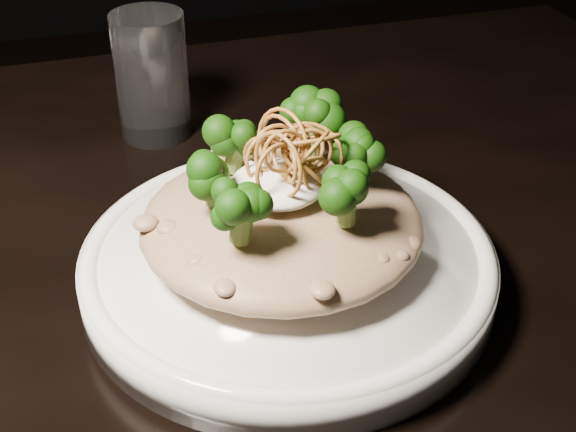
# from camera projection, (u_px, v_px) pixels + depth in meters

# --- Properties ---
(table) EXTENTS (1.10, 0.80, 0.75)m
(table) POSITION_uv_depth(u_px,v_px,m) (176.00, 361.00, 0.59)
(table) COLOR black
(table) RESTS_ON ground
(plate) EXTENTS (0.27, 0.27, 0.03)m
(plate) POSITION_uv_depth(u_px,v_px,m) (288.00, 267.00, 0.53)
(plate) COLOR white
(plate) RESTS_ON table
(risotto) EXTENTS (0.18, 0.18, 0.04)m
(risotto) POSITION_uv_depth(u_px,v_px,m) (282.00, 223.00, 0.51)
(risotto) COLOR brown
(risotto) RESTS_ON plate
(broccoli) EXTENTS (0.13, 0.13, 0.05)m
(broccoli) POSITION_uv_depth(u_px,v_px,m) (286.00, 162.00, 0.49)
(broccoli) COLOR black
(broccoli) RESTS_ON risotto
(cheese) EXTENTS (0.06, 0.06, 0.02)m
(cheese) POSITION_uv_depth(u_px,v_px,m) (277.00, 184.00, 0.50)
(cheese) COLOR white
(cheese) RESTS_ON risotto
(shallots) EXTENTS (0.06, 0.06, 0.04)m
(shallots) POSITION_uv_depth(u_px,v_px,m) (291.00, 146.00, 0.48)
(shallots) COLOR brown
(shallots) RESTS_ON cheese
(drinking_glass) EXTENTS (0.08, 0.08, 0.11)m
(drinking_glass) POSITION_uv_depth(u_px,v_px,m) (152.00, 76.00, 0.69)
(drinking_glass) COLOR silver
(drinking_glass) RESTS_ON table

